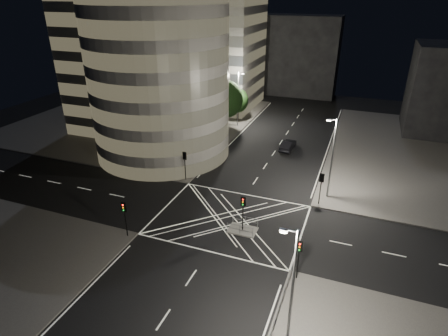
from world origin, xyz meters
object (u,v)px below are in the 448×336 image
at_px(central_island, 242,230).
at_px(sedan, 288,145).
at_px(traffic_signal_nl, 125,213).
at_px(traffic_signal_fl, 185,161).
at_px(traffic_signal_nr, 299,253).
at_px(traffic_signal_fr, 321,183).
at_px(street_lamp_right_far, 332,156).
at_px(traffic_signal_island, 243,207).
at_px(street_lamp_left_far, 238,97).
at_px(street_lamp_left_near, 196,129).
at_px(street_lamp_right_near, 292,288).

distance_m(central_island, sedan, 23.81).
xyz_separation_m(central_island, traffic_signal_nl, (-10.80, -5.30, 2.84)).
distance_m(traffic_signal_fl, traffic_signal_nr, 22.24).
bearing_deg(central_island, traffic_signal_fr, 50.67).
bearing_deg(central_island, sedan, 90.70).
bearing_deg(street_lamp_right_far, traffic_signal_island, -125.30).
relative_size(traffic_signal_nr, street_lamp_left_far, 0.40).
bearing_deg(traffic_signal_nl, street_lamp_left_near, 91.94).
xyz_separation_m(street_lamp_right_far, street_lamp_right_near, (0.00, -23.00, 0.00)).
relative_size(central_island, traffic_signal_fl, 0.75).
xyz_separation_m(central_island, sedan, (-0.29, 23.80, 0.70)).
distance_m(traffic_signal_fl, traffic_signal_island, 13.62).
bearing_deg(traffic_signal_nr, street_lamp_left_far, 116.36).
bearing_deg(street_lamp_right_far, street_lamp_right_near, -90.00).
distance_m(traffic_signal_nr, street_lamp_right_near, 7.69).
bearing_deg(street_lamp_right_far, street_lamp_left_near, 170.97).
distance_m(street_lamp_left_near, sedan, 15.90).
bearing_deg(street_lamp_right_far, central_island, -125.30).
distance_m(traffic_signal_island, sedan, 23.89).
xyz_separation_m(central_island, street_lamp_left_far, (-11.44, 31.50, 5.47)).
bearing_deg(sedan, traffic_signal_fl, 59.25).
height_order(traffic_signal_nr, sedan, traffic_signal_nr).
relative_size(central_island, sedan, 0.63).
height_order(traffic_signal_fr, street_lamp_left_near, street_lamp_left_near).
xyz_separation_m(traffic_signal_fr, street_lamp_right_far, (0.64, 2.20, 2.63)).
distance_m(traffic_signal_nl, traffic_signal_nr, 17.60).
relative_size(central_island, street_lamp_right_near, 0.30).
xyz_separation_m(traffic_signal_fr, traffic_signal_island, (-6.80, -8.30, 0.00)).
bearing_deg(traffic_signal_fr, street_lamp_right_far, 73.89).
relative_size(traffic_signal_nr, street_lamp_right_far, 0.40).
distance_m(traffic_signal_nl, sedan, 31.01).
distance_m(traffic_signal_nr, street_lamp_left_near, 26.32).
distance_m(central_island, street_lamp_left_near, 18.52).
xyz_separation_m(central_island, street_lamp_right_far, (7.44, 10.50, 5.47)).
distance_m(traffic_signal_fr, street_lamp_left_far, 29.63).
bearing_deg(street_lamp_right_near, central_island, 120.75).
relative_size(traffic_signal_fl, sedan, 0.85).
xyz_separation_m(street_lamp_left_near, street_lamp_left_far, (0.00, 18.00, 0.00)).
bearing_deg(traffic_signal_fl, traffic_signal_island, -37.54).
bearing_deg(traffic_signal_fl, central_island, -37.54).
height_order(street_lamp_left_near, street_lamp_right_near, same).
bearing_deg(traffic_signal_island, traffic_signal_fl, 142.46).
height_order(central_island, traffic_signal_fr, traffic_signal_fr).
bearing_deg(traffic_signal_nl, traffic_signal_island, 26.14).
bearing_deg(street_lamp_left_near, street_lamp_right_far, -9.03).
xyz_separation_m(street_lamp_left_far, sedan, (11.14, -7.70, -4.76)).
bearing_deg(traffic_signal_nl, central_island, 26.14).
distance_m(traffic_signal_nr, traffic_signal_island, 8.62).
bearing_deg(traffic_signal_fr, traffic_signal_island, -129.33).
bearing_deg(street_lamp_right_far, street_lamp_left_far, 131.94).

